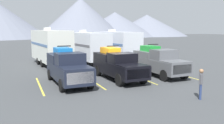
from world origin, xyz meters
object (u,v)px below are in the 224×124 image
Objects in this scene: pickup_truck_a at (67,67)px; camper_trailer_c at (116,45)px; person_a at (201,82)px; pickup_truck_b at (117,64)px; camper_trailer_a at (51,45)px; camper_trailer_b at (87,45)px; pickup_truck_c at (158,61)px.

pickup_truck_a is 12.08m from camper_trailer_c.
pickup_truck_b is at bearing 107.71° from person_a.
camper_trailer_a is at bearing 89.44° from pickup_truck_a.
person_a is at bearing -95.97° from camper_trailer_c.
person_a is (1.84, -16.11, -0.98)m from camper_trailer_b.
camper_trailer_b reaches higher than pickup_truck_c.
camper_trailer_c is at bearing 89.39° from pickup_truck_c.
camper_trailer_b is at bearing 5.26° from camper_trailer_a.
camper_trailer_b is at bearing 66.80° from pickup_truck_a.
pickup_truck_b is 9.53m from camper_trailer_b.
pickup_truck_a is 10.48m from camper_trailer_b.
person_a is (5.87, -15.74, -1.11)m from camper_trailer_a.
camper_trailer_a reaches higher than camper_trailer_c.
pickup_truck_c is at bearing -70.21° from camper_trailer_b.
camper_trailer_a is 5.42× the size of person_a.
camper_trailer_a is (0.09, 9.24, 0.88)m from pickup_truck_a.
camper_trailer_b is at bearing 96.51° from person_a.
pickup_truck_a reaches higher than pickup_truck_c.
camper_trailer_b is 5.34× the size of person_a.
camper_trailer_c is at bearing 84.03° from person_a.
person_a is (2.11, -6.61, -0.18)m from pickup_truck_b.
pickup_truck_a is 7.52m from pickup_truck_c.
pickup_truck_a is 0.98× the size of pickup_truck_b.
camper_trailer_c reaches higher than pickup_truck_a.
pickup_truck_b is at bearing -179.31° from pickup_truck_c.
pickup_truck_c is at bearing 76.81° from person_a.
pickup_truck_a reaches higher than pickup_truck_b.
camper_trailer_b is at bearing 109.79° from pickup_truck_c.
pickup_truck_a is at bearing 132.50° from person_a.
pickup_truck_b is 0.65× the size of camper_trailer_b.
person_a is at bearing -83.49° from camper_trailer_b.
camper_trailer_b is (4.12, 9.61, 0.75)m from pickup_truck_a.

